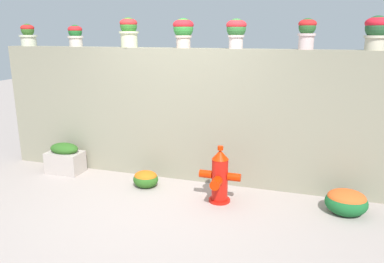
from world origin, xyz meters
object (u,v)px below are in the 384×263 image
potted_plant_0 (28,34)px  flower_bush_left (146,178)px  potted_plant_1 (75,34)px  potted_plant_6 (377,30)px  potted_plant_3 (183,30)px  fire_hydrant (220,177)px  potted_plant_2 (129,30)px  potted_plant_5 (307,31)px  planter_box (65,158)px  potted_plant_4 (236,30)px  flower_bush_right (346,201)px

potted_plant_0 → flower_bush_left: potted_plant_0 is taller
potted_plant_1 → potted_plant_6: potted_plant_6 is taller
potted_plant_3 → fire_hydrant: 2.14m
potted_plant_3 → potted_plant_6: bearing=0.4°
potted_plant_2 → potted_plant_6: (3.34, 0.05, -0.00)m
potted_plant_5 → planter_box: bearing=-173.9°
potted_plant_2 → potted_plant_4: potted_plant_2 is taller
potted_plant_0 → flower_bush_right: bearing=-6.4°
potted_plant_6 → potted_plant_1: bearing=180.0°
fire_hydrant → planter_box: size_ratio=1.38×
potted_plant_0 → planter_box: 2.11m
flower_bush_right → potted_plant_4: bearing=160.6°
potted_plant_2 → potted_plant_6: potted_plant_2 is taller
potted_plant_0 → planter_box: potted_plant_0 is taller
potted_plant_1 → potted_plant_6: size_ratio=0.79×
potted_plant_0 → potted_plant_5: 4.34m
potted_plant_3 → flower_bush_left: 2.20m
potted_plant_3 → potted_plant_6: potted_plant_6 is taller
potted_plant_0 → potted_plant_6: 5.16m
potted_plant_5 → potted_plant_4: bearing=-179.6°
potted_plant_4 → fire_hydrant: potted_plant_4 is taller
potted_plant_5 → fire_hydrant: (-0.95, -0.70, -1.85)m
potted_plant_1 → potted_plant_3: (1.79, -0.02, 0.07)m
flower_bush_left → flower_bush_right: 2.71m
flower_bush_left → flower_bush_right: (2.71, -0.02, 0.04)m
fire_hydrant → potted_plant_0: bearing=168.2°
potted_plant_0 → flower_bush_right: potted_plant_0 is taller
potted_plant_1 → potted_plant_3: bearing=-0.7°
potted_plant_6 → flower_bush_right: 2.13m
potted_plant_2 → potted_plant_5: potted_plant_2 is taller
potted_plant_3 → flower_bush_right: (2.31, -0.57, -2.05)m
potted_plant_0 → flower_bush_right: size_ratio=0.69×
potted_plant_2 → flower_bush_left: 2.19m
potted_plant_3 → potted_plant_0: bearing=-179.8°
potted_plant_4 → potted_plant_5: bearing=0.4°
potted_plant_4 → fire_hydrant: size_ratio=0.52×
flower_bush_left → planter_box: size_ratio=0.66×
potted_plant_4 → flower_bush_right: 2.62m
potted_plant_5 → planter_box: size_ratio=0.71×
potted_plant_2 → fire_hydrant: size_ratio=0.56×
potted_plant_1 → planter_box: 1.97m
potted_plant_1 → flower_bush_right: potted_plant_1 is taller
potted_plant_3 → planter_box: potted_plant_3 is taller
potted_plant_2 → flower_bush_right: size_ratio=0.84×
potted_plant_5 → flower_bush_left: bearing=-165.6°
potted_plant_0 → potted_plant_4: size_ratio=0.89×
flower_bush_right → potted_plant_3: bearing=166.1°
potted_plant_0 → planter_box: size_ratio=0.63×
potted_plant_5 → planter_box: (-3.55, -0.38, -1.97)m
potted_plant_0 → potted_plant_3: (2.66, 0.01, 0.07)m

